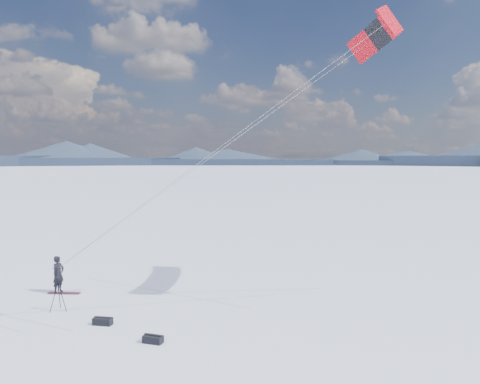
% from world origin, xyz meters
% --- Properties ---
extents(ground, '(1800.00, 1800.00, 0.00)m').
position_xyz_m(ground, '(0.00, 0.00, 0.00)').
color(ground, white).
extents(horizon_hills, '(704.84, 706.81, 8.87)m').
position_xyz_m(horizon_hills, '(-0.00, 0.00, 3.65)').
color(horizon_hills, '#1C283B').
rests_on(horizon_hills, ground).
extents(snow_tracks, '(13.93, 10.25, 0.01)m').
position_xyz_m(snow_tracks, '(-1.44, -0.32, 0.00)').
color(snow_tracks, '#ADBCD4').
rests_on(snow_tracks, ground).
extents(snowkiter, '(0.57, 0.73, 1.76)m').
position_xyz_m(snowkiter, '(-2.47, 1.87, 0.00)').
color(snowkiter, black).
rests_on(snowkiter, ground).
extents(snowboard, '(1.57, 0.51, 0.04)m').
position_xyz_m(snowboard, '(-2.10, 1.72, 0.02)').
color(snowboard, maroon).
rests_on(snowboard, ground).
extents(tripod, '(0.64, 0.70, 1.44)m').
position_xyz_m(tripod, '(-0.91, -0.54, 0.93)').
color(tripod, black).
rests_on(tripod, ground).
extents(gear_bag_a, '(0.73, 0.36, 0.33)m').
position_xyz_m(gear_bag_a, '(1.73, -1.70, 0.14)').
color(gear_bag_a, black).
rests_on(gear_bag_a, ground).
extents(gear_bag_b, '(0.73, 0.41, 0.32)m').
position_xyz_m(gear_bag_b, '(4.32, -2.97, 0.14)').
color(gear_bag_b, black).
rests_on(gear_bag_b, ground).
extents(power_kite, '(16.04, 5.67, 11.86)m').
position_xyz_m(power_kite, '(12.29, 4.53, 12.12)').
color(power_kite, red).
rests_on(power_kite, ground).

